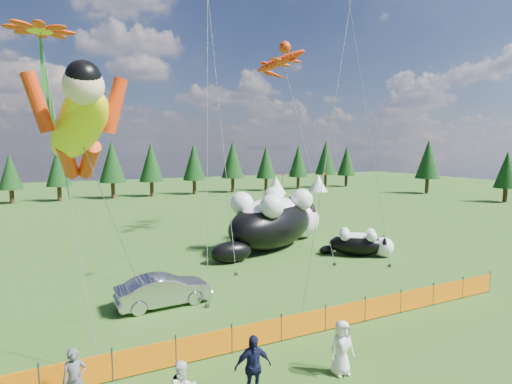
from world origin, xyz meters
The scene contains 14 objects.
ground centered at (0.00, 0.00, 0.00)m, with size 160.00×160.00×0.00m, color black.
safety_fence centered at (0.00, -3.00, 0.50)m, with size 22.06×0.06×1.10m.
tree_line centered at (0.00, 45.00, 4.00)m, with size 90.00×4.00×8.00m, color black, non-canonical shape.
festival_tents centered at (11.00, 40.00, 1.40)m, with size 50.00×3.20×2.80m, color white, non-canonical shape.
cat_large centered at (5.75, 9.97, 2.00)m, with size 10.74×7.80×4.22m.
cat_small centered at (9.71, 5.29, 0.85)m, with size 4.29×3.62×1.80m.
car centered at (-4.18, 2.41, 0.71)m, with size 1.51×4.33×1.43m, color #B7B8BC.
spectator_a centered at (-8.07, -3.98, 0.88)m, with size 0.64×0.42×1.77m, color #55565A.
spectator_c centered at (-3.40, -5.62, 0.95)m, with size 1.12×0.57×1.91m, color #121534.
spectator_e centered at (-0.30, -5.72, 0.89)m, with size 0.87×0.56×1.77m, color white.
superhero_kite centered at (-7.62, -2.26, 7.86)m, with size 5.22×7.83×10.69m.
gecko_kite centered at (8.57, 14.43, 14.43)m, with size 6.63×13.51×17.70m.
flower_kite centered at (-8.64, 1.98, 11.49)m, with size 2.99×5.95×12.38m.
diamond_kite_d centered at (1.02, 10.78, 17.01)m, with size 1.10×6.61×19.39m.
Camera 1 is at (-8.01, -15.50, 7.25)m, focal length 28.00 mm.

